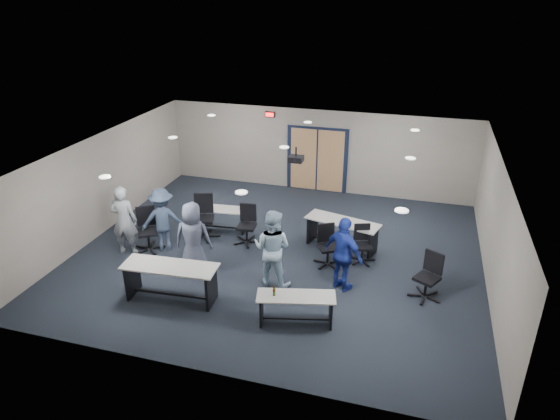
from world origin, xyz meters
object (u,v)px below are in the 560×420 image
(chair_back_c, at_px, (328,246))
(person_gray, at_px, (124,220))
(table_front_left, at_px, (171,276))
(person_back, at_px, (163,219))
(chair_loose_right, at_px, (427,277))
(chair_back_a, at_px, (203,217))
(person_navy, at_px, (344,254))
(chair_loose_left, at_px, (148,230))
(table_back_left, at_px, (220,215))
(table_front_right, at_px, (296,304))
(chair_back_b, at_px, (246,225))
(person_plaid, at_px, (193,238))
(person_lightblue, at_px, (272,248))
(chair_back_d, at_px, (363,245))
(table_back_right, at_px, (342,230))

(chair_back_c, distance_m, person_gray, 5.12)
(table_front_left, xyz_separation_m, person_back, (-1.25, 2.01, 0.27))
(person_gray, bearing_deg, chair_loose_right, 170.17)
(chair_back_a, distance_m, person_navy, 4.26)
(person_back, bearing_deg, chair_loose_left, 1.58)
(chair_back_a, bearing_deg, table_back_left, 51.52)
(table_front_right, height_order, person_navy, person_navy)
(chair_back_b, bearing_deg, chair_back_c, -18.49)
(chair_back_c, relative_size, person_back, 0.61)
(table_front_left, height_order, person_plaid, person_plaid)
(table_front_right, distance_m, person_lightblue, 1.61)
(chair_back_d, bearing_deg, chair_back_b, 157.61)
(person_navy, bearing_deg, table_back_left, 3.45)
(person_navy, distance_m, person_back, 4.78)
(table_front_right, xyz_separation_m, person_lightblue, (-0.88, 1.27, 0.47))
(chair_back_c, relative_size, person_plaid, 0.58)
(person_navy, bearing_deg, table_front_right, 96.33)
(chair_loose_left, bearing_deg, person_gray, 178.97)
(table_front_left, height_order, chair_back_a, chair_back_a)
(chair_back_d, relative_size, chair_loose_left, 0.84)
(chair_back_d, height_order, person_lightblue, person_lightblue)
(chair_back_c, bearing_deg, person_back, 154.81)
(chair_back_a, xyz_separation_m, person_back, (-0.73, -0.85, 0.23))
(table_back_left, xyz_separation_m, person_back, (-0.96, -1.43, 0.39))
(table_front_right, relative_size, chair_back_c, 1.63)
(table_front_right, xyz_separation_m, person_navy, (0.70, 1.50, 0.44))
(chair_back_a, distance_m, person_lightblue, 2.96)
(table_front_right, height_order, chair_loose_right, chair_loose_right)
(person_lightblue, bearing_deg, chair_back_d, -134.13)
(chair_loose_right, height_order, person_gray, person_gray)
(person_navy, height_order, person_back, person_navy)
(chair_loose_right, bearing_deg, table_back_right, 169.57)
(table_front_left, distance_m, chair_back_c, 3.81)
(chair_back_d, height_order, person_navy, person_navy)
(table_front_left, xyz_separation_m, table_front_right, (2.80, -0.06, -0.13))
(chair_back_c, xyz_separation_m, person_plaid, (-2.99, -1.18, 0.37))
(person_navy, bearing_deg, table_back_right, -48.46)
(table_back_left, height_order, person_gray, person_gray)
(chair_back_a, height_order, person_plaid, person_plaid)
(chair_back_b, relative_size, chair_back_c, 1.03)
(person_plaid, bearing_deg, person_lightblue, 168.27)
(table_front_right, xyz_separation_m, person_back, (-4.05, 2.07, 0.39))
(table_front_right, xyz_separation_m, chair_back_d, (0.97, 2.83, 0.03))
(chair_loose_left, bearing_deg, person_lightblue, -42.15)
(chair_back_a, bearing_deg, chair_back_d, -18.79)
(chair_back_b, relative_size, person_gray, 0.57)
(table_back_right, distance_m, chair_back_d, 0.83)
(person_plaid, height_order, person_back, person_plaid)
(person_plaid, relative_size, person_navy, 1.01)
(table_front_right, height_order, chair_loose_left, chair_loose_left)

